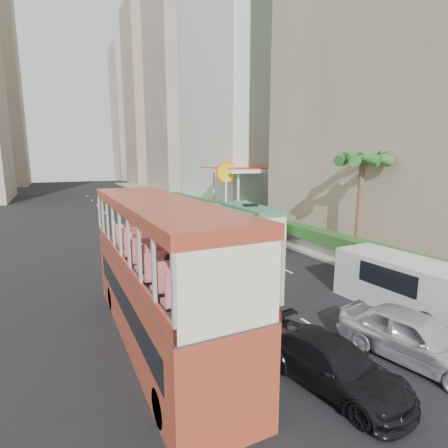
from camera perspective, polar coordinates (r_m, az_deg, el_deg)
ground_plane at (r=15.91m, az=11.60°, el=-13.37°), size 200.00×200.00×0.00m
double_decker_bus at (r=12.42m, az=-10.63°, el=-7.76°), size 2.50×11.00×5.06m
car_silver_lane_a at (r=16.37m, az=1.94°, el=-12.45°), size 1.67×4.58×1.50m
car_silver_lane_b at (r=13.55m, az=28.32°, el=-18.96°), size 2.79×5.06×1.63m
car_black at (r=11.48m, az=16.96°, el=-23.80°), size 2.68×4.94×1.36m
van_asset at (r=30.93m, az=-6.42°, el=-1.46°), size 3.34×5.66×1.48m
minibus_near at (r=25.27m, az=-1.15°, el=-0.75°), size 2.26×6.57×2.90m
minibus_far at (r=26.69m, az=4.27°, el=-0.16°), size 2.45×6.64×2.91m
panel_van_near at (r=16.99m, az=27.16°, el=-8.75°), size 2.49×5.69×2.24m
panel_van_far at (r=34.61m, az=-3.68°, el=1.63°), size 3.06×5.56×2.10m
sidewalk at (r=41.13m, az=0.21°, el=1.71°), size 6.00×120.00×0.18m
kerb_wall at (r=30.19m, az=4.74°, el=-0.41°), size 0.30×44.00×1.00m
hedge at (r=30.04m, az=4.76°, el=1.18°), size 1.10×44.00×0.70m
palm_tree at (r=23.05m, az=21.25°, el=2.31°), size 0.36×0.36×6.40m
shell_station at (r=39.50m, az=2.81°, el=5.23°), size 6.50×8.00×5.50m
tower_mid at (r=76.79m, az=-5.22°, el=24.51°), size 16.00×16.00×50.00m
tower_far_a at (r=98.22m, az=-11.11°, el=19.48°), size 14.00×14.00×44.00m
tower_far_b at (r=119.09m, az=-13.99°, el=16.79°), size 14.00×14.00×40.00m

